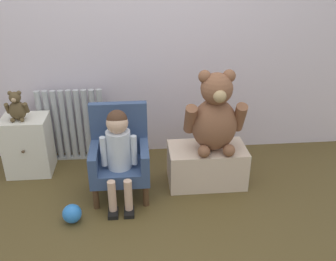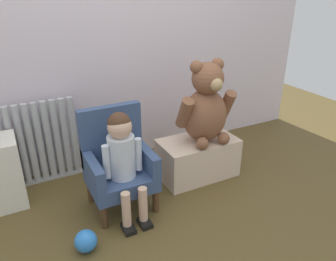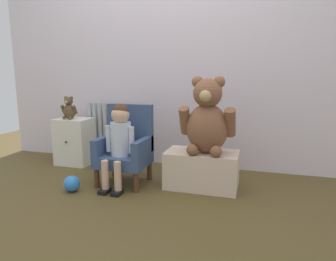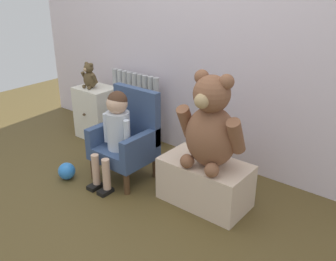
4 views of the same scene
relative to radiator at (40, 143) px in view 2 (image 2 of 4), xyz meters
name	(u,v)px [view 2 (image 2 of 4)]	position (x,y,z in m)	size (l,w,h in m)	color
ground_plane	(180,241)	(0.60, -1.05, -0.31)	(6.00, 6.00, 0.00)	brown
back_wall	(104,12)	(0.60, 0.12, 0.89)	(3.80, 0.05, 2.40)	silver
radiator	(40,143)	(0.00, 0.00, 0.00)	(0.56, 0.05, 0.63)	#ACB1B3
child_armchair	(118,163)	(0.42, -0.53, -0.01)	(0.42, 0.37, 0.67)	#374C73
child_figure	(122,152)	(0.42, -0.64, 0.13)	(0.25, 0.35, 0.70)	silver
low_bench	(198,158)	(1.08, -0.47, -0.16)	(0.59, 0.33, 0.31)	beige
large_teddy_bear	(206,107)	(1.11, -0.49, 0.26)	(0.45, 0.31, 0.61)	brown
toy_ball	(86,241)	(0.09, -0.87, -0.25)	(0.13, 0.13, 0.13)	#2E7DD6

